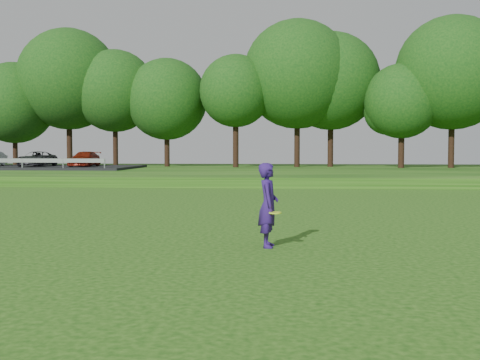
{
  "coord_description": "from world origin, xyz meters",
  "views": [
    {
      "loc": [
        0.91,
        -14.25,
        2.22
      ],
      "look_at": [
        -0.67,
        3.19,
        1.3
      ],
      "focal_mm": 45.0,
      "sensor_mm": 36.0,
      "label": 1
    }
  ],
  "objects": [
    {
      "name": "walking_path",
      "position": [
        0.0,
        20.0,
        0.02
      ],
      "size": [
        130.0,
        1.6,
        0.04
      ],
      "primitive_type": "cube",
      "color": "gray",
      "rests_on": "ground"
    },
    {
      "name": "ground",
      "position": [
        0.0,
        0.0,
        0.0
      ],
      "size": [
        140.0,
        140.0,
        0.0
      ],
      "primitive_type": "plane",
      "color": "#14420C",
      "rests_on": "ground"
    },
    {
      "name": "woman",
      "position": [
        0.33,
        -0.81,
        0.95
      ],
      "size": [
        0.54,
        0.78,
        1.9
      ],
      "color": "navy",
      "rests_on": "ground"
    },
    {
      "name": "treeline",
      "position": [
        0.0,
        38.0,
        8.1
      ],
      "size": [
        104.0,
        7.0,
        15.0
      ],
      "primitive_type": null,
      "color": "#0E3F11",
      "rests_on": "berm"
    },
    {
      "name": "berm",
      "position": [
        0.0,
        34.0,
        0.3
      ],
      "size": [
        130.0,
        30.0,
        0.6
      ],
      "primitive_type": "cube",
      "color": "#14420C",
      "rests_on": "ground"
    }
  ]
}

